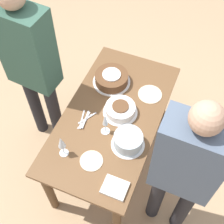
# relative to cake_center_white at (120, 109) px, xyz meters

# --- Properties ---
(ground_plane) EXTENTS (12.00, 12.00, 0.00)m
(ground_plane) POSITION_rel_cake_center_white_xyz_m (0.05, -0.05, -0.77)
(ground_plane) COLOR tan
(dining_table) EXTENTS (1.39, 0.74, 0.73)m
(dining_table) POSITION_rel_cake_center_white_xyz_m (0.05, -0.05, -0.17)
(dining_table) COLOR brown
(dining_table) RESTS_ON ground_plane
(cake_center_white) EXTENTS (0.28, 0.28, 0.09)m
(cake_center_white) POSITION_rel_cake_center_white_xyz_m (0.00, 0.00, 0.00)
(cake_center_white) COLOR white
(cake_center_white) RESTS_ON dining_table
(cake_front_chocolate) EXTENTS (0.32, 0.32, 0.10)m
(cake_front_chocolate) POSITION_rel_cake_center_white_xyz_m (-0.27, -0.18, 0.01)
(cake_front_chocolate) COLOR white
(cake_front_chocolate) RESTS_ON dining_table
(cake_back_decorated) EXTENTS (0.25, 0.25, 0.12)m
(cake_back_decorated) POSITION_rel_cake_center_white_xyz_m (0.25, 0.16, 0.02)
(cake_back_decorated) COLOR white
(cake_back_decorated) RESTS_ON dining_table
(wine_glass_near) EXTENTS (0.07, 0.07, 0.22)m
(wine_glass_near) POSITION_rel_cake_center_white_xyz_m (0.49, -0.25, 0.11)
(wine_glass_near) COLOR silver
(wine_glass_near) RESTS_ON dining_table
(wine_glass_far) EXTENTS (0.07, 0.07, 0.23)m
(wine_glass_far) POSITION_rel_cake_center_white_xyz_m (0.21, -0.04, 0.10)
(wine_glass_far) COLOR silver
(wine_glass_far) RESTS_ON dining_table
(dessert_plate_left) EXTENTS (0.20, 0.20, 0.01)m
(dessert_plate_left) POSITION_rel_cake_center_white_xyz_m (-0.26, 0.16, -0.04)
(dessert_plate_left) COLOR beige
(dessert_plate_left) RESTS_ON dining_table
(dessert_plate_right) EXTENTS (0.17, 0.17, 0.01)m
(dessert_plate_right) POSITION_rel_cake_center_white_xyz_m (0.48, -0.03, -0.04)
(dessert_plate_right) COLOR beige
(dessert_plate_right) RESTS_ON dining_table
(fork_pile) EXTENTS (0.19, 0.11, 0.01)m
(fork_pile) POSITION_rel_cake_center_white_xyz_m (0.17, -0.23, -0.03)
(fork_pile) COLOR silver
(fork_pile) RESTS_ON dining_table
(napkin_stack) EXTENTS (0.14, 0.17, 0.02)m
(napkin_stack) POSITION_rel_cake_center_white_xyz_m (0.60, 0.20, -0.03)
(napkin_stack) COLOR silver
(napkin_stack) RESTS_ON dining_table
(person_cutting) EXTENTS (0.25, 0.42, 1.70)m
(person_cutting) POSITION_rel_cake_center_white_xyz_m (0.01, -0.74, 0.25)
(person_cutting) COLOR #232328
(person_cutting) RESTS_ON ground_plane
(person_watching) EXTENTS (0.23, 0.40, 1.62)m
(person_watching) POSITION_rel_cake_center_white_xyz_m (0.40, 0.58, 0.20)
(person_watching) COLOR #232328
(person_watching) RESTS_ON ground_plane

